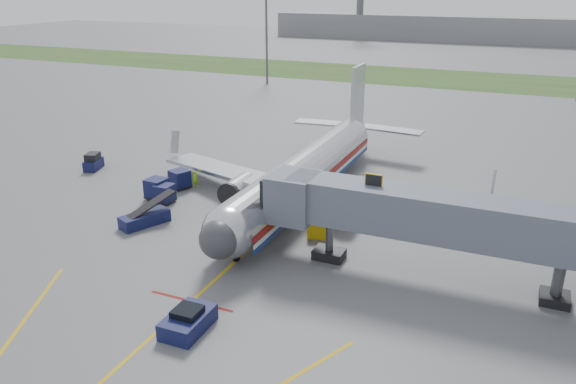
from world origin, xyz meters
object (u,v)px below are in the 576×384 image
at_px(belt_loader, 145,218).
at_px(airliner, 305,172).
at_px(ramp_worker, 195,179).
at_px(baggage_tug, 93,162).
at_px(pushback_tug, 188,321).

bearing_deg(belt_loader, airliner, 46.75).
xyz_separation_m(airliner, ramp_worker, (-11.01, -1.30, -1.80)).
height_order(airliner, baggage_tug, airliner).
relative_size(pushback_tug, ramp_worker, 2.03).
bearing_deg(airliner, belt_loader, -133.25).
bearing_deg(baggage_tug, airliner, 2.02).
relative_size(baggage_tug, ramp_worker, 1.68).
bearing_deg(baggage_tug, belt_loader, -34.76).
height_order(airliner, ramp_worker, airliner).
bearing_deg(pushback_tug, baggage_tug, 140.51).
distance_m(airliner, pushback_tug, 22.07).
bearing_deg(ramp_worker, airliner, -45.96).
xyz_separation_m(baggage_tug, belt_loader, (14.07, -9.76, -0.20)).
height_order(pushback_tug, ramp_worker, ramp_worker).
relative_size(airliner, ramp_worker, 21.22).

